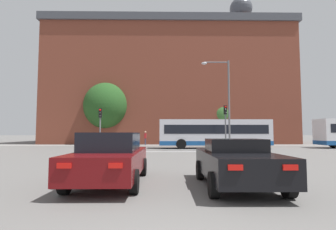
{
  "coord_description": "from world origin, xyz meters",
  "views": [
    {
      "loc": [
        -0.23,
        -2.47,
        1.57
      ],
      "look_at": [
        0.18,
        24.79,
        3.47
      ],
      "focal_mm": 28.0,
      "sensor_mm": 36.0,
      "label": 1
    }
  ],
  "objects_px": {
    "car_saloon_left": "(111,158)",
    "pedestrian_waiting": "(145,137)",
    "bus_crossing_lead": "(214,133)",
    "street_lamp_junction": "(224,96)",
    "car_roadster_right": "(236,162)",
    "traffic_light_near_right": "(225,120)",
    "traffic_light_near_left": "(100,122)"
  },
  "relations": [
    {
      "from": "car_saloon_left",
      "to": "traffic_light_near_right",
      "type": "bearing_deg",
      "value": 64.08
    },
    {
      "from": "car_roadster_right",
      "to": "traffic_light_near_right",
      "type": "distance_m",
      "value": 15.68
    },
    {
      "from": "traffic_light_near_right",
      "to": "street_lamp_junction",
      "type": "xyz_separation_m",
      "value": [
        -0.15,
        -0.33,
        2.13
      ]
    },
    {
      "from": "car_saloon_left",
      "to": "bus_crossing_lead",
      "type": "xyz_separation_m",
      "value": [
        6.89,
        18.89,
        0.78
      ]
    },
    {
      "from": "traffic_light_near_left",
      "to": "traffic_light_near_right",
      "type": "height_order",
      "value": "traffic_light_near_right"
    },
    {
      "from": "street_lamp_junction",
      "to": "car_saloon_left",
      "type": "bearing_deg",
      "value": -115.95
    },
    {
      "from": "traffic_light_near_right",
      "to": "car_roadster_right",
      "type": "bearing_deg",
      "value": -102.19
    },
    {
      "from": "street_lamp_junction",
      "to": "pedestrian_waiting",
      "type": "height_order",
      "value": "street_lamp_junction"
    },
    {
      "from": "car_roadster_right",
      "to": "traffic_light_near_left",
      "type": "bearing_deg",
      "value": 117.67
    },
    {
      "from": "car_saloon_left",
      "to": "pedestrian_waiting",
      "type": "bearing_deg",
      "value": 91.75
    },
    {
      "from": "car_saloon_left",
      "to": "bus_crossing_lead",
      "type": "height_order",
      "value": "bus_crossing_lead"
    },
    {
      "from": "car_saloon_left",
      "to": "traffic_light_near_left",
      "type": "height_order",
      "value": "traffic_light_near_left"
    },
    {
      "from": "car_roadster_right",
      "to": "traffic_light_near_left",
      "type": "distance_m",
      "value": 16.91
    },
    {
      "from": "bus_crossing_lead",
      "to": "street_lamp_junction",
      "type": "xyz_separation_m",
      "value": [
        0.03,
        -4.66,
        3.26
      ]
    },
    {
      "from": "car_saloon_left",
      "to": "traffic_light_near_left",
      "type": "bearing_deg",
      "value": 105.08
    },
    {
      "from": "traffic_light_near_left",
      "to": "car_roadster_right",
      "type": "bearing_deg",
      "value": -62.91
    },
    {
      "from": "bus_crossing_lead",
      "to": "pedestrian_waiting",
      "type": "relative_size",
      "value": 6.2
    },
    {
      "from": "street_lamp_junction",
      "to": "bus_crossing_lead",
      "type": "bearing_deg",
      "value": 90.39
    },
    {
      "from": "car_saloon_left",
      "to": "street_lamp_junction",
      "type": "bearing_deg",
      "value": 64.03
    },
    {
      "from": "traffic_light_near_left",
      "to": "car_saloon_left",
      "type": "bearing_deg",
      "value": -74.9
    },
    {
      "from": "car_saloon_left",
      "to": "traffic_light_near_left",
      "type": "distance_m",
      "value": 14.95
    },
    {
      "from": "car_saloon_left",
      "to": "street_lamp_junction",
      "type": "distance_m",
      "value": 16.33
    },
    {
      "from": "car_saloon_left",
      "to": "bus_crossing_lead",
      "type": "distance_m",
      "value": 20.12
    },
    {
      "from": "traffic_light_near_right",
      "to": "street_lamp_junction",
      "type": "height_order",
      "value": "street_lamp_junction"
    },
    {
      "from": "street_lamp_junction",
      "to": "pedestrian_waiting",
      "type": "relative_size",
      "value": 4.33
    },
    {
      "from": "car_saloon_left",
      "to": "car_roadster_right",
      "type": "xyz_separation_m",
      "value": [
        3.79,
        -0.63,
        -0.09
      ]
    },
    {
      "from": "car_roadster_right",
      "to": "street_lamp_junction",
      "type": "relative_size",
      "value": 0.54
    },
    {
      "from": "traffic_light_near_left",
      "to": "street_lamp_junction",
      "type": "height_order",
      "value": "street_lamp_junction"
    },
    {
      "from": "street_lamp_junction",
      "to": "car_roadster_right",
      "type": "bearing_deg",
      "value": -101.91
    },
    {
      "from": "car_roadster_right",
      "to": "pedestrian_waiting",
      "type": "relative_size",
      "value": 2.32
    },
    {
      "from": "traffic_light_near_left",
      "to": "pedestrian_waiting",
      "type": "xyz_separation_m",
      "value": [
        3.05,
        12.14,
        -1.43
      ]
    },
    {
      "from": "traffic_light_near_left",
      "to": "pedestrian_waiting",
      "type": "distance_m",
      "value": 12.59
    }
  ]
}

